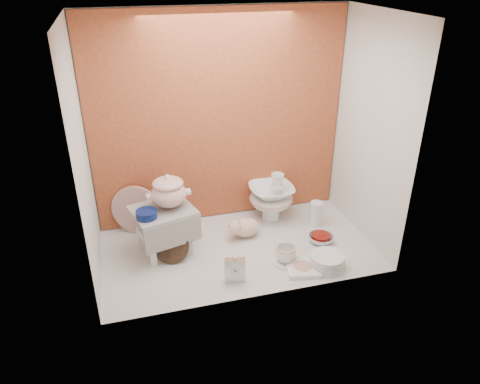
% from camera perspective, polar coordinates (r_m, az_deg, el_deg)
% --- Properties ---
extents(ground, '(1.80, 1.80, 0.00)m').
position_cam_1_polar(ground, '(3.12, -0.26, -7.07)').
color(ground, silver).
rests_on(ground, ground).
extents(niche_shell, '(1.86, 1.03, 1.53)m').
position_cam_1_polar(niche_shell, '(2.88, -1.25, 10.44)').
color(niche_shell, '#B4562D').
rests_on(niche_shell, ground).
extents(step_stool, '(0.45, 0.42, 0.32)m').
position_cam_1_polar(step_stool, '(3.06, -9.41, -4.75)').
color(step_stool, silver).
rests_on(step_stool, ground).
extents(soup_tureen, '(0.34, 0.34, 0.23)m').
position_cam_1_polar(soup_tureen, '(2.95, -8.91, 0.15)').
color(soup_tureen, white).
rests_on(soup_tureen, step_stool).
extents(cobalt_bowl, '(0.17, 0.17, 0.05)m').
position_cam_1_polar(cobalt_bowl, '(2.89, -11.57, -2.73)').
color(cobalt_bowl, '#0A194F').
rests_on(cobalt_bowl, step_stool).
extents(floral_platter, '(0.35, 0.19, 0.36)m').
position_cam_1_polar(floral_platter, '(3.29, -12.78, -2.19)').
color(floral_platter, silver).
rests_on(floral_platter, ground).
extents(blue_white_vase, '(0.29, 0.29, 0.24)m').
position_cam_1_polar(blue_white_vase, '(3.30, -10.17, -2.98)').
color(blue_white_vase, white).
rests_on(blue_white_vase, ground).
extents(lacquer_tray, '(0.25, 0.15, 0.22)m').
position_cam_1_polar(lacquer_tray, '(2.98, -8.58, -6.73)').
color(lacquer_tray, black).
rests_on(lacquer_tray, ground).
extents(mantel_clock, '(0.13, 0.07, 0.18)m').
position_cam_1_polar(mantel_clock, '(2.79, -0.65, -9.56)').
color(mantel_clock, silver).
rests_on(mantel_clock, ground).
extents(plush_pig, '(0.26, 0.18, 0.15)m').
position_cam_1_polar(plush_pig, '(3.21, 0.71, -4.42)').
color(plush_pig, beige).
rests_on(plush_pig, ground).
extents(teacup_saucer, '(0.22, 0.22, 0.01)m').
position_cam_1_polar(teacup_saucer, '(3.01, 5.69, -8.61)').
color(teacup_saucer, white).
rests_on(teacup_saucer, ground).
extents(gold_rim_teacup, '(0.16, 0.16, 0.11)m').
position_cam_1_polar(gold_rim_teacup, '(2.97, 5.75, -7.69)').
color(gold_rim_teacup, white).
rests_on(gold_rim_teacup, teacup_saucer).
extents(lattice_dish, '(0.24, 0.24, 0.03)m').
position_cam_1_polar(lattice_dish, '(2.95, 7.84, -9.37)').
color(lattice_dish, white).
rests_on(lattice_dish, ground).
extents(dinner_plate_stack, '(0.26, 0.26, 0.09)m').
position_cam_1_polar(dinner_plate_stack, '(2.98, 10.81, -8.47)').
color(dinner_plate_stack, white).
rests_on(dinner_plate_stack, ground).
extents(crystal_bowl, '(0.19, 0.19, 0.05)m').
position_cam_1_polar(crystal_bowl, '(3.22, 10.04, -5.77)').
color(crystal_bowl, silver).
rests_on(crystal_bowl, ground).
extents(clear_glass_vase, '(0.12, 0.12, 0.19)m').
position_cam_1_polar(clear_glass_vase, '(3.38, 9.46, -2.71)').
color(clear_glass_vase, silver).
rests_on(clear_glass_vase, ground).
extents(porcelain_tower, '(0.36, 0.36, 0.37)m').
position_cam_1_polar(porcelain_tower, '(3.39, 3.91, -0.58)').
color(porcelain_tower, white).
rests_on(porcelain_tower, ground).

